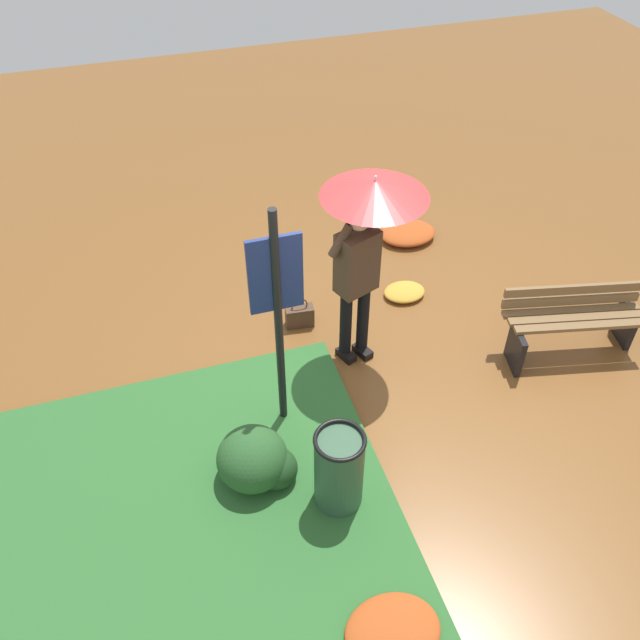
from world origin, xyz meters
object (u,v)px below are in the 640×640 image
(handbag, at_px, (300,316))
(person_with_umbrella, at_px, (367,226))
(park_bench, at_px, (574,320))
(trash_bin, at_px, (339,471))
(info_sign_post, at_px, (277,300))

(handbag, bearing_deg, person_with_umbrella, -50.06)
(handbag, bearing_deg, park_bench, -25.17)
(handbag, relative_size, park_bench, 0.26)
(park_bench, bearing_deg, trash_bin, -160.26)
(person_with_umbrella, xyz_separation_m, park_bench, (2.04, -0.61, -1.15))
(info_sign_post, height_order, trash_bin, info_sign_post)
(handbag, distance_m, trash_bin, 2.24)
(handbag, xyz_separation_m, trash_bin, (-0.31, -2.20, 0.29))
(handbag, bearing_deg, trash_bin, -97.89)
(handbag, relative_size, trash_bin, 0.44)
(person_with_umbrella, relative_size, info_sign_post, 0.89)
(park_bench, relative_size, trash_bin, 1.70)
(person_with_umbrella, height_order, trash_bin, person_with_umbrella)
(info_sign_post, distance_m, trash_bin, 1.45)
(info_sign_post, xyz_separation_m, handbag, (0.51, 1.19, -1.32))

